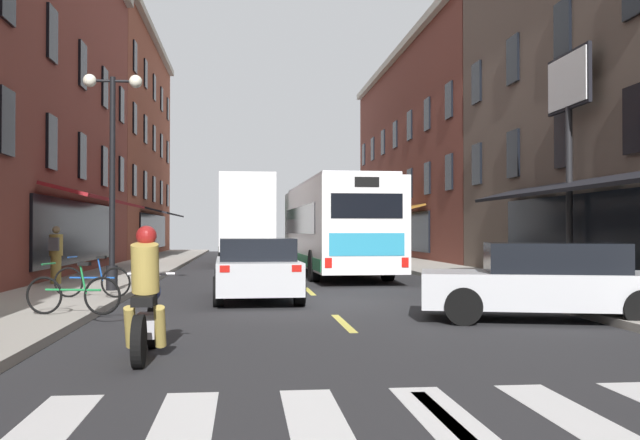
% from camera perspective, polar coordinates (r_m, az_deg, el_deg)
% --- Properties ---
extents(ground_plane, '(34.80, 80.00, 0.10)m').
position_cam_1_polar(ground_plane, '(15.92, 0.13, -6.79)').
color(ground_plane, '#28282B').
extents(lane_centre_dashes, '(0.14, 73.90, 0.01)m').
position_cam_1_polar(lane_centre_dashes, '(15.66, 0.23, -6.69)').
color(lane_centre_dashes, '#DBCC4C').
rests_on(lane_centre_dashes, ground).
extents(crosswalk_near, '(7.10, 2.80, 0.01)m').
position_cam_1_polar(crosswalk_near, '(6.19, 10.52, -15.73)').
color(crosswalk_near, silver).
rests_on(crosswalk_near, ground).
extents(sidewalk_left, '(3.00, 80.00, 0.14)m').
position_cam_1_polar(sidewalk_left, '(16.36, -21.01, -6.15)').
color(sidewalk_left, '#A39E93').
rests_on(sidewalk_left, ground).
extents(sidewalk_right, '(3.00, 80.00, 0.14)m').
position_cam_1_polar(sidewalk_right, '(17.54, 19.76, -5.80)').
color(sidewalk_right, '#A39E93').
rests_on(sidewalk_right, ground).
extents(billboard_sign, '(0.40, 2.44, 6.30)m').
position_cam_1_polar(billboard_sign, '(20.74, 19.21, 8.15)').
color(billboard_sign, black).
rests_on(billboard_sign, sidewalk_right).
extents(transit_bus, '(2.92, 12.00, 3.33)m').
position_cam_1_polar(transit_bus, '(25.99, 1.12, -0.53)').
color(transit_bus, white).
rests_on(transit_bus, ground).
extents(box_truck, '(2.61, 7.54, 4.08)m').
position_cam_1_polar(box_truck, '(33.59, -5.94, -0.02)').
color(box_truck, white).
rests_on(box_truck, ground).
extents(sedan_near, '(2.03, 4.29, 1.42)m').
position_cam_1_polar(sedan_near, '(16.52, -5.11, -3.89)').
color(sedan_near, silver).
rests_on(sedan_near, ground).
extents(sedan_mid, '(1.98, 4.32, 1.35)m').
position_cam_1_polar(sedan_mid, '(42.59, -6.33, -2.07)').
color(sedan_mid, black).
rests_on(sedan_mid, ground).
extents(sedan_far, '(4.58, 2.80, 1.38)m').
position_cam_1_polar(sedan_far, '(13.33, 17.59, -4.68)').
color(sedan_far, silver).
rests_on(sedan_far, ground).
extents(motorcycle_rider, '(0.62, 2.07, 1.66)m').
position_cam_1_polar(motorcycle_rider, '(9.29, -13.68, -6.31)').
color(motorcycle_rider, black).
rests_on(motorcycle_rider, ground).
extents(bicycle_near, '(1.70, 0.48, 0.91)m').
position_cam_1_polar(bicycle_near, '(16.39, -17.68, -4.64)').
color(bicycle_near, black).
rests_on(bicycle_near, sidewalk_left).
extents(bicycle_mid, '(1.69, 0.53, 0.91)m').
position_cam_1_polar(bicycle_mid, '(13.16, -19.05, -5.58)').
color(bicycle_mid, black).
rests_on(bicycle_mid, sidewalk_left).
extents(pedestrian_near, '(0.36, 0.50, 1.58)m').
position_cam_1_polar(pedestrian_near, '(20.93, -20.30, -2.51)').
color(pedestrian_near, '#B29947').
rests_on(pedestrian_near, sidewalk_left).
extents(street_lamp_twin, '(1.42, 0.32, 5.29)m').
position_cam_1_polar(street_lamp_twin, '(18.28, -16.21, 3.81)').
color(street_lamp_twin, black).
rests_on(street_lamp_twin, sidewalk_left).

